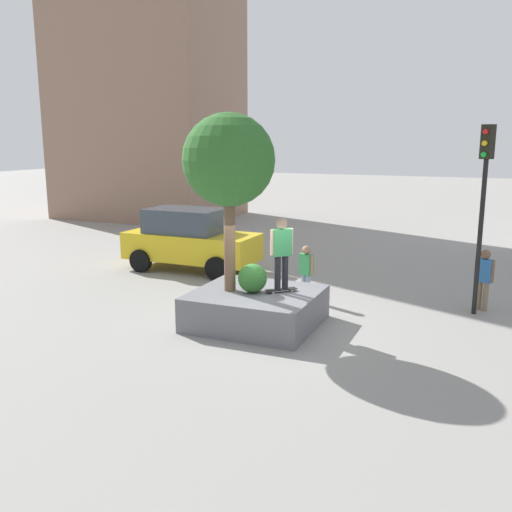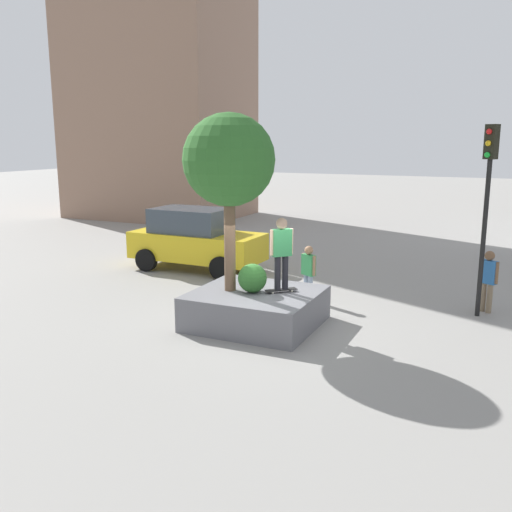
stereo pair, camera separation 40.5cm
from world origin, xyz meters
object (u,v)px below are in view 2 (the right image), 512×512
Objects in this scene: plaza_tree at (229,161)px; passerby_with_bag at (488,277)px; planter_ledge at (256,308)px; skateboard at (281,290)px; traffic_light_corner at (487,189)px; skateboarder at (282,249)px; taxi_cab at (195,239)px; bystander_watching at (308,269)px.

plaza_tree reaches higher than passerby_with_bag.
skateboard is (0.58, 0.21, 0.48)m from planter_ledge.
plaza_tree is at bearing -150.32° from traffic_light_corner.
skateboard is at bearing -153.43° from skateboarder.
traffic_light_corner is at bearing 29.68° from plaza_tree.
plaza_tree is 6.77m from taxi_cab.
planter_ledge is at bearing -100.66° from bystander_watching.
skateboarder is at bearing 19.95° from planter_ledge.
traffic_light_corner is at bearing 6.83° from bystander_watching.
skateboard is 5.76m from traffic_light_corner.
skateboarder is at bearing -144.09° from passerby_with_bag.
traffic_light_corner is 2.41m from passerby_with_bag.
passerby_with_bag is at bearing -6.46° from taxi_cab.
taxi_cab is at bearing 157.14° from bystander_watching.
skateboarder is at bearing 26.57° from skateboard.
traffic_light_corner is 3.06× the size of bystander_watching.
planter_ledge is 4.18× the size of skateboard.
plaza_tree is 2.44m from skateboarder.
plaza_tree is (-0.64, -0.14, 3.60)m from planter_ledge.
passerby_with_bag is (5.15, 3.52, 0.54)m from planter_ledge.
taxi_cab is at bearing 134.16° from planter_ledge.
skateboarder reaches higher than passerby_with_bag.
traffic_light_corner reaches higher than taxi_cab.
skateboard reaches higher than planter_ledge.
skateboarder is at bearing -87.29° from bystander_watching.
bystander_watching is at bearing 67.22° from plaza_tree.
planter_ledge is 0.69× the size of plaza_tree.
planter_ledge is 1.80× the size of passerby_with_bag.
bystander_watching is 4.78m from passerby_with_bag.
passerby_with_bag is at bearing 35.91° from skateboard.
taxi_cab is at bearing 139.01° from skateboard.
taxi_cab is (-4.48, 4.61, 0.68)m from planter_ledge.
skateboard is at bearing 19.95° from planter_ledge.
taxi_cab is 2.93× the size of bystander_watching.
bystander_watching is (1.12, 2.66, -3.10)m from plaza_tree.
traffic_light_corner is (9.45, -1.55, 2.22)m from taxi_cab.
planter_ledge is at bearing 12.32° from plaza_tree.
skateboard is at bearing -40.99° from taxi_cab.
traffic_light_corner is (4.39, 2.85, 2.41)m from skateboard.
skateboard is 0.40× the size of skateboarder.
traffic_light_corner reaches higher than planter_ledge.
taxi_cab reaches higher than passerby_with_bag.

